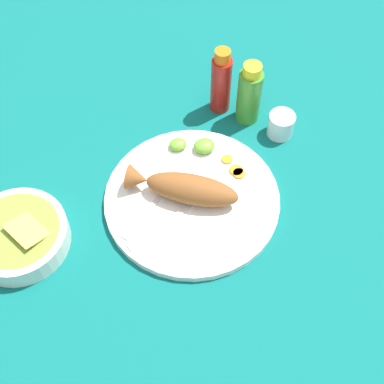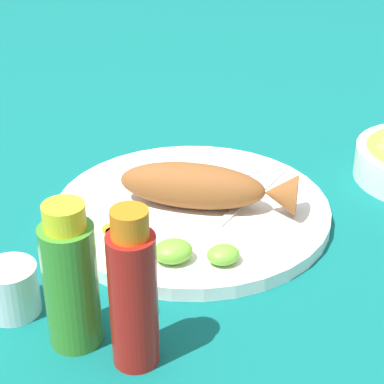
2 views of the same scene
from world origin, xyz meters
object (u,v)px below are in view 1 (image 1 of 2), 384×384
object	(u,v)px
fork_far	(148,210)
fried_fish	(184,188)
main_plate	(192,200)
guacamole_bowl	(18,235)
hot_sauce_bottle_green	(249,94)
salt_cup	(281,126)
hot_sauce_bottle_red	(221,82)
fork_near	(161,226)

from	to	relation	value
fork_far	fried_fish	bearing A→B (deg)	150.12
main_plate	guacamole_bowl	size ratio (longest dim) A/B	1.84
hot_sauce_bottle_green	salt_cup	distance (m)	0.10
hot_sauce_bottle_green	salt_cup	xyz separation A→B (m)	(0.06, -0.06, -0.05)
main_plate	guacamole_bowl	bearing A→B (deg)	-177.63
fork_far	hot_sauce_bottle_red	size ratio (longest dim) A/B	0.84
fork_near	fried_fish	bearing A→B (deg)	-161.45
guacamole_bowl	fork_near	bearing A→B (deg)	-8.10
guacamole_bowl	main_plate	bearing A→B (deg)	2.37
fork_far	hot_sauce_bottle_green	distance (m)	0.35
salt_cup	hot_sauce_bottle_green	bearing A→B (deg)	133.02
fried_fish	fork_near	bearing A→B (deg)	-108.69
fork_far	hot_sauce_bottle_red	bearing A→B (deg)	-173.27
fork_far	guacamole_bowl	bearing A→B (deg)	-42.17
hot_sauce_bottle_red	hot_sauce_bottle_green	size ratio (longest dim) A/B	1.07
salt_cup	guacamole_bowl	bearing A→B (deg)	-165.55
guacamole_bowl	hot_sauce_bottle_red	bearing A→B (deg)	28.66
main_plate	hot_sauce_bottle_green	xyz separation A→B (m)	(0.18, 0.20, 0.07)
fried_fish	guacamole_bowl	bearing A→B (deg)	-149.73
fried_fish	main_plate	bearing A→B (deg)	-0.00
hot_sauce_bottle_green	hot_sauce_bottle_red	bearing A→B (deg)	139.72
fork_far	fork_near	bearing A→B (deg)	69.95
fork_near	hot_sauce_bottle_red	world-z (taller)	hot_sauce_bottle_red
fried_fish	hot_sauce_bottle_red	distance (m)	0.28
fork_near	guacamole_bowl	world-z (taller)	guacamole_bowl
hot_sauce_bottle_red	guacamole_bowl	bearing A→B (deg)	-151.34
hot_sauce_bottle_red	salt_cup	distance (m)	0.17
fried_fish	guacamole_bowl	size ratio (longest dim) A/B	1.18
fried_fish	fork_far	size ratio (longest dim) A/B	1.62
salt_cup	hot_sauce_bottle_red	bearing A→B (deg)	136.00
fork_near	fork_far	size ratio (longest dim) A/B	1.19
fork_near	hot_sauce_bottle_green	bearing A→B (deg)	-161.07
main_plate	fried_fish	size ratio (longest dim) A/B	1.56
fork_near	salt_cup	distance (m)	0.37
hot_sauce_bottle_red	hot_sauce_bottle_green	xyz separation A→B (m)	(0.05, -0.05, -0.01)
fork_far	guacamole_bowl	size ratio (longest dim) A/B	0.73
fried_fish	fork_far	world-z (taller)	fried_fish
hot_sauce_bottle_red	hot_sauce_bottle_green	distance (m)	0.07
fork_far	main_plate	bearing A→B (deg)	143.90
salt_cup	guacamole_bowl	size ratio (longest dim) A/B	0.30
fork_far	salt_cup	distance (m)	0.37
main_plate	salt_cup	xyz separation A→B (m)	(0.24, 0.14, 0.02)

